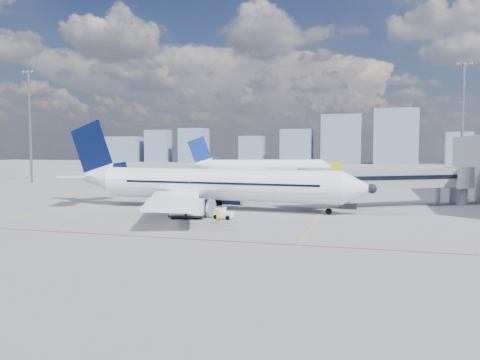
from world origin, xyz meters
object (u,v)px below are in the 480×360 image
object	(u,v)px
main_aircraft	(205,185)
cargo_dolly	(187,208)
second_aircraft	(261,167)
ramp_worker	(218,217)
belt_loader	(157,206)
baggage_tug	(223,213)

from	to	relation	value
main_aircraft	cargo_dolly	distance (m)	8.83
second_aircraft	ramp_worker	bearing A→B (deg)	-101.24
cargo_dolly	belt_loader	size ratio (longest dim) A/B	0.81
main_aircraft	baggage_tug	distance (m)	9.40
ramp_worker	main_aircraft	bearing A→B (deg)	57.87
second_aircraft	belt_loader	size ratio (longest dim) A/B	6.76
main_aircraft	belt_loader	bearing A→B (deg)	-149.40
main_aircraft	belt_loader	xyz separation A→B (m)	(-5.60, -2.87, -2.67)
cargo_dolly	ramp_worker	bearing A→B (deg)	-38.75
main_aircraft	cargo_dolly	xyz separation A→B (m)	(0.82, -8.56, -2.00)
baggage_tug	belt_loader	world-z (taller)	belt_loader
main_aircraft	belt_loader	world-z (taller)	main_aircraft
baggage_tug	belt_loader	bearing A→B (deg)	162.79
main_aircraft	belt_loader	size ratio (longest dim) A/B	8.09
baggage_tug	belt_loader	xyz separation A→B (m)	(-10.40, 4.80, -0.14)
second_aircraft	baggage_tug	size ratio (longest dim) A/B	16.32
second_aircraft	baggage_tug	distance (m)	64.91
second_aircraft	ramp_worker	size ratio (longest dim) A/B	23.76
belt_loader	ramp_worker	distance (m)	13.57
main_aircraft	baggage_tug	size ratio (longest dim) A/B	19.53
second_aircraft	belt_loader	world-z (taller)	second_aircraft
second_aircraft	ramp_worker	world-z (taller)	second_aircraft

